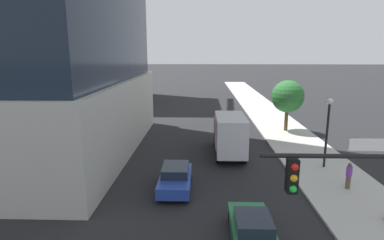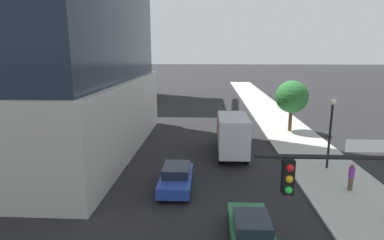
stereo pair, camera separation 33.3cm
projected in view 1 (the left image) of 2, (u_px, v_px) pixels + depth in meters
sidewalk at (306, 152)px, 26.33m from camera, size 5.23×120.00×0.15m
construction_building at (93, 9)px, 53.08m from camera, size 13.65×18.74×35.29m
traffic_light_pole at (362, 196)px, 9.43m from camera, size 4.86×0.48×5.84m
street_lamp at (328, 122)px, 22.05m from camera, size 0.44×0.44×4.98m
street_tree at (288, 97)px, 32.45m from camera, size 3.31×3.31×5.25m
car_blue at (175, 178)px, 19.19m from camera, size 1.87×4.19×1.50m
car_green at (253, 230)px, 13.73m from camera, size 1.82×4.48×1.39m
box_truck at (229, 133)px, 25.46m from camera, size 2.28×6.76×3.38m
pedestrian_purple_shirt at (349, 176)px, 19.00m from camera, size 0.34×0.34×1.63m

